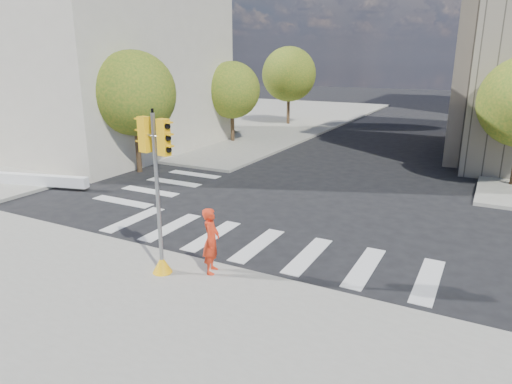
% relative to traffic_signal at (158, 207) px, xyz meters
% --- Properties ---
extents(ground, '(160.00, 160.00, 0.00)m').
position_rel_traffic_signal_xyz_m(ground, '(1.45, 5.28, -2.11)').
color(ground, black).
rests_on(ground, ground).
extents(sidewalk_far_left, '(28.00, 40.00, 0.15)m').
position_rel_traffic_signal_xyz_m(sidewalk_far_left, '(-18.55, 31.28, -2.04)').
color(sidewalk_far_left, gray).
rests_on(sidewalk_far_left, ground).
extents(classical_building, '(19.00, 15.00, 12.70)m').
position_rel_traffic_signal_xyz_m(classical_building, '(-18.55, 13.28, 4.33)').
color(classical_building, beige).
rests_on(classical_building, ground).
extents(tree_lw_near, '(4.40, 4.40, 6.41)m').
position_rel_traffic_signal_xyz_m(tree_lw_near, '(-9.05, 9.28, 2.09)').
color(tree_lw_near, '#382616').
rests_on(tree_lw_near, ground).
extents(tree_lw_mid, '(4.00, 4.00, 5.77)m').
position_rel_traffic_signal_xyz_m(tree_lw_mid, '(-9.05, 19.28, 1.65)').
color(tree_lw_mid, '#382616').
rests_on(tree_lw_mid, ground).
extents(tree_lw_far, '(4.80, 4.80, 6.95)m').
position_rel_traffic_signal_xyz_m(tree_lw_far, '(-9.05, 29.28, 2.43)').
color(tree_lw_far, '#382616').
rests_on(tree_lw_far, ground).
extents(traffic_signal, '(1.08, 0.56, 4.62)m').
position_rel_traffic_signal_xyz_m(traffic_signal, '(0.00, 0.00, 0.00)').
color(traffic_signal, '#FBB20D').
rests_on(traffic_signal, sidewalk_near).
extents(photographer, '(0.66, 0.81, 1.91)m').
position_rel_traffic_signal_xyz_m(photographer, '(1.24, 0.68, -1.01)').
color(photographer, red).
rests_on(photographer, sidewalk_near).
extents(planter_wall, '(5.90, 1.95, 0.50)m').
position_rel_traffic_signal_xyz_m(planter_wall, '(-11.55, 4.46, -1.71)').
color(planter_wall, white).
rests_on(planter_wall, sidewalk_left_near).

